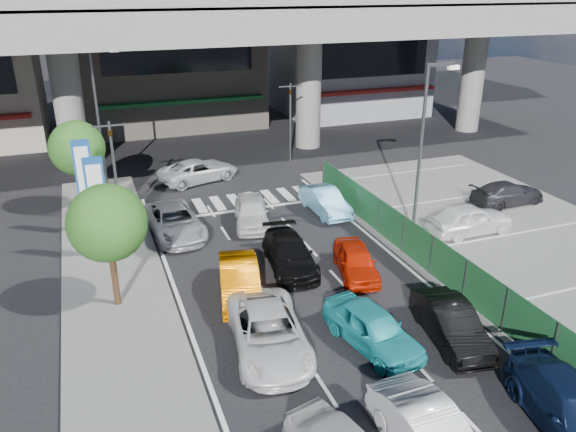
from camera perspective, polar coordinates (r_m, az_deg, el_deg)
name	(u,v)px	position (r m, az deg, el deg)	size (l,w,h in m)	color
ground	(333,326)	(20.26, 4.58, -11.08)	(120.00, 120.00, 0.00)	black
parking_lot	(539,253)	(27.50, 24.10, -3.46)	(12.00, 28.00, 0.06)	#5E5E5C
sidewalk_left	(118,305)	(22.21, -16.85, -8.61)	(4.00, 30.00, 0.12)	#5E5E5C
fence_run	(446,266)	(22.98, 15.74, -4.96)	(0.16, 22.00, 1.80)	#1E592D
expressway	(192,24)	(37.97, -9.68, 18.71)	(64.00, 14.00, 10.75)	#62625E
building_center	(167,31)	(48.84, -12.24, 17.88)	(14.00, 10.90, 15.00)	gray
building_east	(349,44)	(52.85, 6.24, 16.94)	(12.00, 10.90, 12.00)	gray
traffic_light_left	(112,148)	(28.17, -17.45, 6.65)	(1.60, 1.24, 5.20)	#595B60
traffic_light_right	(290,103)	(37.22, 0.24, 11.43)	(1.60, 1.24, 5.20)	#595B60
street_lamp_right	(425,136)	(26.46, 13.76, 7.93)	(1.65, 0.22, 8.00)	#595B60
street_lamp_left	(100,106)	(33.82, -18.58, 10.55)	(1.65, 0.22, 8.00)	#595B60
signboard_near	(97,195)	(24.58, -18.86, 2.02)	(0.80, 0.14, 4.70)	#595B60
signboard_far	(84,175)	(27.42, -20.00, 3.98)	(0.80, 0.14, 4.70)	#595B60
tree_near	(107,223)	(20.73, -17.88, -0.71)	(2.80, 2.80, 4.80)	#382314
tree_far	(77,148)	(30.71, -20.65, 6.45)	(2.80, 2.80, 4.80)	#382314
minivan_navy_back	(572,410)	(17.57, 26.90, -17.19)	(1.91, 4.69, 1.36)	#0B1733
sedan_white_mid_left	(269,332)	(18.68, -1.99, -11.72)	(2.29, 4.97, 1.38)	silver
taxi_teal_mid	(372,328)	(19.08, 8.58, -11.17)	(1.63, 4.05, 1.38)	#22A8AF
hatch_black_mid_right	(451,324)	(19.90, 16.24, -10.45)	(1.40, 4.01, 1.32)	black
taxi_orange_left	(240,281)	(21.65, -4.95, -6.56)	(1.46, 4.19, 1.38)	orange
sedan_black_mid	(290,254)	(23.68, 0.16, -3.87)	(1.80, 4.42, 1.28)	black
taxi_orange_right	(356,261)	(23.32, 6.93, -4.55)	(1.47, 3.66, 1.25)	red
wagon_silver_front_left	(175,222)	(27.22, -11.45, -0.57)	(2.26, 4.90, 1.36)	#9D9EA4
sedan_white_front_mid	(251,212)	(27.86, -3.75, 0.43)	(1.63, 4.05, 1.38)	silver
kei_truck_front_right	(325,201)	(29.35, 3.76, 1.54)	(1.38, 3.96, 1.31)	#6EBEEB
crossing_wagon_silver	(199,171)	(34.46, -9.05, 4.59)	(2.22, 4.81, 1.34)	silver
parked_sedan_white	(470,219)	(28.09, 17.96, -0.29)	(1.71, 4.26, 1.45)	white
parked_sedan_dgrey	(508,193)	(32.56, 21.42, 2.18)	(1.73, 4.25, 1.23)	#29282D
traffic_cone	(431,255)	(24.94, 14.36, -3.83)	(0.34, 0.34, 0.67)	#DF4F0C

